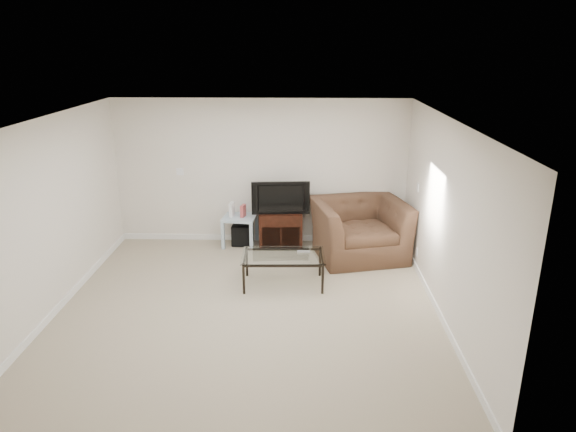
{
  "coord_description": "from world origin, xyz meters",
  "views": [
    {
      "loc": [
        0.7,
        -6.06,
        3.37
      ],
      "look_at": [
        0.5,
        1.2,
        0.9
      ],
      "focal_mm": 32.0,
      "sensor_mm": 36.0,
      "label": 1
    }
  ],
  "objects_px": {
    "television": "(280,196)",
    "subwoofer": "(243,234)",
    "side_table": "(240,230)",
    "coffee_table": "(283,270)",
    "recliner": "(360,220)",
    "tv_stand": "(281,228)"
  },
  "relations": [
    {
      "from": "side_table",
      "to": "coffee_table",
      "type": "relative_size",
      "value": 0.46
    },
    {
      "from": "subwoofer",
      "to": "television",
      "type": "bearing_deg",
      "value": -4.17
    },
    {
      "from": "coffee_table",
      "to": "television",
      "type": "bearing_deg",
      "value": 93.87
    },
    {
      "from": "subwoofer",
      "to": "recliner",
      "type": "relative_size",
      "value": 0.24
    },
    {
      "from": "side_table",
      "to": "recliner",
      "type": "relative_size",
      "value": 0.38
    },
    {
      "from": "tv_stand",
      "to": "recliner",
      "type": "distance_m",
      "value": 1.42
    },
    {
      "from": "tv_stand",
      "to": "subwoofer",
      "type": "relative_size",
      "value": 2.12
    },
    {
      "from": "television",
      "to": "coffee_table",
      "type": "distance_m",
      "value": 1.66
    },
    {
      "from": "coffee_table",
      "to": "side_table",
      "type": "bearing_deg",
      "value": 117.52
    },
    {
      "from": "tv_stand",
      "to": "side_table",
      "type": "xyz_separation_m",
      "value": [
        -0.7,
        0.0,
        -0.04
      ]
    },
    {
      "from": "recliner",
      "to": "coffee_table",
      "type": "distance_m",
      "value": 1.68
    },
    {
      "from": "tv_stand",
      "to": "side_table",
      "type": "height_order",
      "value": "tv_stand"
    },
    {
      "from": "side_table",
      "to": "subwoofer",
      "type": "height_order",
      "value": "side_table"
    },
    {
      "from": "side_table",
      "to": "coffee_table",
      "type": "height_order",
      "value": "side_table"
    },
    {
      "from": "television",
      "to": "coffee_table",
      "type": "bearing_deg",
      "value": -90.62
    },
    {
      "from": "television",
      "to": "subwoofer",
      "type": "xyz_separation_m",
      "value": [
        -0.67,
        0.05,
        -0.71
      ]
    },
    {
      "from": "tv_stand",
      "to": "subwoofer",
      "type": "bearing_deg",
      "value": 174.91
    },
    {
      "from": "side_table",
      "to": "recliner",
      "type": "bearing_deg",
      "value": -12.41
    },
    {
      "from": "side_table",
      "to": "subwoofer",
      "type": "distance_m",
      "value": 0.09
    },
    {
      "from": "tv_stand",
      "to": "side_table",
      "type": "relative_size",
      "value": 1.34
    },
    {
      "from": "television",
      "to": "recliner",
      "type": "relative_size",
      "value": 0.63
    },
    {
      "from": "subwoofer",
      "to": "recliner",
      "type": "height_order",
      "value": "recliner"
    }
  ]
}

